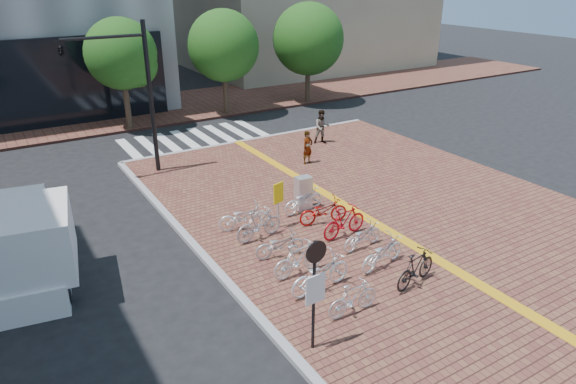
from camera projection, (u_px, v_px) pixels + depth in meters
ground at (348, 255)px, 16.26m from camera, size 120.00×120.00×0.00m
sidewalk at (552, 304)px, 13.75m from camera, size 14.00×34.00×0.15m
tactile_strip at (529, 314)px, 13.24m from camera, size 0.40×34.00×0.01m
kerb_north at (254, 140)px, 27.05m from camera, size 14.00×0.25×0.15m
far_sidewalk at (146, 111)px, 32.66m from camera, size 70.00×8.00×0.15m
crosswalk at (195, 139)px, 27.45m from camera, size 7.50×4.00×0.01m
street_trees at (240, 46)px, 30.69m from camera, size 16.20×4.60×6.35m
bike_0 at (353, 298)px, 13.09m from camera, size 1.55×0.45×0.93m
bike_1 at (320, 274)px, 14.04m from camera, size 2.05×0.87×1.05m
bike_2 at (299, 259)px, 14.77m from camera, size 1.75×0.58×1.04m
bike_3 at (280, 245)px, 15.73m from camera, size 1.66×0.82×0.83m
bike_4 at (259, 224)px, 16.75m from camera, size 1.78×0.66×1.05m
bike_5 at (244, 217)px, 17.41m from camera, size 1.85×0.96×0.93m
bike_6 at (416, 268)px, 14.31m from camera, size 1.78×0.83×1.03m
bike_7 at (382, 252)px, 15.20m from camera, size 1.87×0.94×0.94m
bike_8 at (362, 236)px, 16.25m from camera, size 1.65×0.73×0.84m
bike_9 at (344, 221)px, 16.91m from camera, size 1.83×0.66×1.07m
bike_10 at (323, 211)px, 17.81m from camera, size 1.87×0.95×0.94m
bike_11 at (303, 200)px, 18.69m from camera, size 1.80×0.81×0.91m
pedestrian_a at (308, 147)px, 23.27m from camera, size 0.61×0.45×1.52m
pedestrian_b at (322, 127)px, 25.98m from camera, size 1.01×0.91×1.71m
utility_box at (303, 193)px, 18.88m from camera, size 0.59×0.45×1.25m
yellow_sign at (279, 197)px, 17.25m from camera, size 0.44×0.17×1.66m
notice_sign at (315, 283)px, 11.32m from camera, size 0.53×0.13×2.88m
traffic_light_pole at (111, 73)px, 20.31m from camera, size 3.42×1.32×6.37m
box_truck at (28, 245)px, 14.41m from camera, size 2.61×4.66×2.55m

